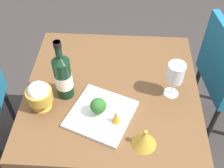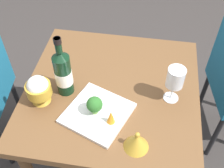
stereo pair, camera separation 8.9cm
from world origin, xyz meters
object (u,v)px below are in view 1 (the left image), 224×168
object	(u,v)px
wine_glass	(175,74)
serving_plate	(101,114)
wine_bottle	(63,76)
rice_bowl	(39,95)
rice_bowl_lid	(144,139)
broccoli_floret	(98,106)
carrot_garnish_left	(116,117)

from	to	relation	value
wine_glass	serving_plate	bearing A→B (deg)	24.60
wine_glass	serving_plate	xyz separation A→B (m)	(0.31, 0.14, -0.12)
wine_bottle	rice_bowl	size ratio (longest dim) A/B	2.13
rice_bowl_lid	serving_plate	xyz separation A→B (m)	(0.18, -0.13, -0.03)
wine_glass	serving_plate	distance (m)	0.36
rice_bowl	broccoli_floret	distance (m)	0.25
wine_glass	rice_bowl_lid	distance (m)	0.31
serving_plate	carrot_garnish_left	world-z (taller)	carrot_garnish_left
wine_glass	rice_bowl_lid	size ratio (longest dim) A/B	1.79
serving_plate	broccoli_floret	bearing A→B (deg)	10.71
rice_bowl_lid	broccoli_floret	xyz separation A→B (m)	(0.19, -0.13, 0.03)
rice_bowl	rice_bowl_lid	size ratio (longest dim) A/B	1.42
rice_bowl	serving_plate	bearing A→B (deg)	172.19
rice_bowl_lid	serving_plate	distance (m)	0.22
rice_bowl_lid	wine_bottle	bearing A→B (deg)	-34.51
rice_bowl_lid	carrot_garnish_left	distance (m)	0.14
rice_bowl_lid	broccoli_floret	distance (m)	0.23
rice_bowl	carrot_garnish_left	xyz separation A→B (m)	(-0.33, 0.08, -0.02)
wine_bottle	serving_plate	size ratio (longest dim) A/B	0.94
wine_bottle	wine_glass	world-z (taller)	wine_bottle
rice_bowl	serving_plate	distance (m)	0.27
serving_plate	carrot_garnish_left	distance (m)	0.09
rice_bowl	carrot_garnish_left	bearing A→B (deg)	166.93
rice_bowl_lid	carrot_garnish_left	xyz separation A→B (m)	(0.11, -0.09, 0.01)
broccoli_floret	rice_bowl_lid	bearing A→B (deg)	146.18
wine_glass	broccoli_floret	bearing A→B (deg)	24.20
wine_glass	serving_plate	world-z (taller)	wine_glass
rice_bowl	wine_bottle	bearing A→B (deg)	-140.91
wine_glass	rice_bowl_lid	xyz separation A→B (m)	(0.13, 0.27, -0.09)
wine_bottle	broccoli_floret	distance (m)	0.20
wine_glass	broccoli_floret	world-z (taller)	wine_glass
wine_glass	broccoli_floret	distance (m)	0.35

